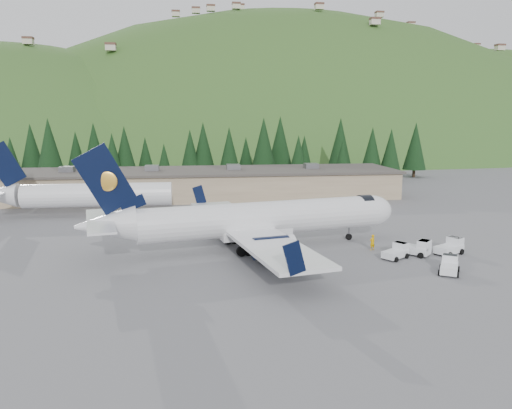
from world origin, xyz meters
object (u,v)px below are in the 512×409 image
object	(u,v)px
baggage_tug_a	(397,252)
ramp_worker	(372,242)
baggage_tug_b	(417,248)
terminal_building	(207,183)
second_airliner	(78,195)
baggage_tug_d	(451,247)
airliner	(254,220)
baggage_tug_c	(449,266)

from	to	relation	value
baggage_tug_a	ramp_worker	size ratio (longest dim) A/B	1.85
baggage_tug_b	terminal_building	world-z (taller)	terminal_building
baggage_tug_a	ramp_worker	world-z (taller)	ramp_worker
second_airliner	baggage_tug_a	xyz separation A→B (m)	(38.40, -28.28, -2.60)
baggage_tug_b	baggage_tug_d	distance (m)	3.97
baggage_tug_b	terminal_building	bearing A→B (deg)	160.82
baggage_tug_a	baggage_tug_d	distance (m)	6.63
airliner	baggage_tug_d	size ratio (longest dim) A/B	9.99
terminal_building	baggage_tug_d	xyz separation A→B (m)	(25.06, -43.44, -1.83)
second_airliner	baggage_tug_d	distance (m)	52.74
airliner	baggage_tug_b	world-z (taller)	airliner
ramp_worker	baggage_tug_a	bearing A→B (deg)	91.65
terminal_building	baggage_tug_d	world-z (taller)	terminal_building
second_airliner	airliner	bearing A→B (deg)	-42.96
baggage_tug_b	baggage_tug_c	world-z (taller)	baggage_tug_b
airliner	ramp_worker	bearing A→B (deg)	-22.23
terminal_building	ramp_worker	distance (m)	44.24
baggage_tug_a	baggage_tug_b	xyz separation A→B (m)	(2.61, 0.80, 0.08)
baggage_tug_a	baggage_tug_c	size ratio (longest dim) A/B	0.99
baggage_tug_b	second_airliner	bearing A→B (deg)	-168.89
second_airliner	baggage_tug_c	distance (m)	53.48
baggage_tug_b	airliner	bearing A→B (deg)	-152.13
terminal_building	baggage_tug_a	bearing A→B (deg)	-67.35
second_airliner	ramp_worker	bearing A→B (deg)	-33.79
airliner	second_airliner	size ratio (longest dim) A/B	1.35
baggage_tug_d	second_airliner	bearing A→B (deg)	120.20
baggage_tug_d	baggage_tug_a	bearing A→B (deg)	158.90
baggage_tug_a	baggage_tug_d	bearing A→B (deg)	-26.79
airliner	baggage_tug_a	xyz separation A→B (m)	(14.54, -6.07, -2.57)
baggage_tug_c	baggage_tug_a	bearing A→B (deg)	59.58
baggage_tug_a	baggage_tug_d	world-z (taller)	baggage_tug_d
second_airliner	baggage_tug_a	distance (m)	47.76
second_airliner	terminal_building	bearing A→B (deg)	38.78
baggage_tug_d	ramp_worker	xyz separation A→B (m)	(-7.96, 2.67, 0.11)
terminal_building	baggage_tug_d	size ratio (longest dim) A/B	19.12
ramp_worker	baggage_tug_d	bearing A→B (deg)	141.62
baggage_tug_b	baggage_tug_a	bearing A→B (deg)	-117.98
baggage_tug_c	airliner	bearing A→B (deg)	87.79
airliner	baggage_tug_d	distance (m)	21.89
baggage_tug_b	terminal_building	distance (m)	48.36
baggage_tug_a	ramp_worker	xyz separation A→B (m)	(-1.38, 3.52, 0.18)
airliner	terminal_building	bearing A→B (deg)	84.63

